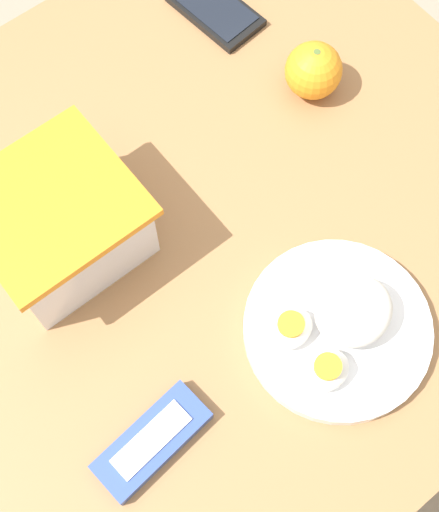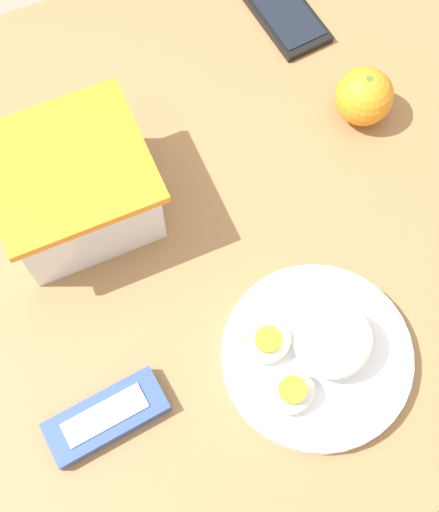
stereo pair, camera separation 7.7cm
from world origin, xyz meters
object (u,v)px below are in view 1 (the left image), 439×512
rice_plate (338,326)px  cell_phone (215,10)px  orange_fruit (313,70)px  candy_bar (152,441)px  food_container (60,226)px

rice_plate → cell_phone: size_ratio=1.57×
orange_fruit → cell_phone: size_ratio=0.54×
rice_plate → candy_bar: (-0.22, 0.03, -0.01)m
food_container → candy_bar: food_container is taller
rice_plate → candy_bar: size_ratio=1.57×
food_container → rice_plate: bearing=-57.9°
orange_fruit → rice_plate: orange_fruit is taller
food_container → candy_bar: size_ratio=1.31×
candy_bar → cell_phone: (0.39, 0.39, -0.00)m
rice_plate → candy_bar: bearing=172.7°
food_container → candy_bar: bearing=-103.4°
rice_plate → cell_phone: (0.17, 0.42, -0.01)m
candy_bar → orange_fruit: bearing=28.8°
candy_bar → cell_phone: bearing=45.0°
candy_bar → cell_phone: candy_bar is taller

